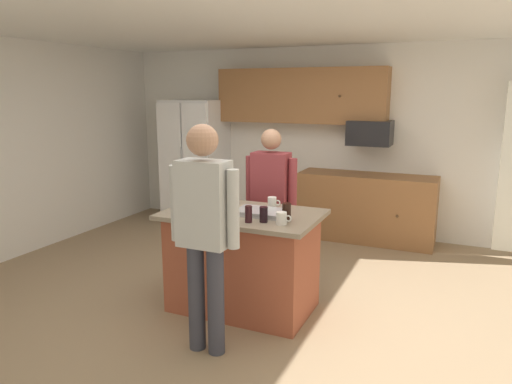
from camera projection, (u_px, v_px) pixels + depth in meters
floor at (249, 303)px, 4.55m from camera, size 7.04×7.04×0.00m
ceiling at (248, 17)px, 4.02m from camera, size 7.04×7.04×0.00m
back_wall at (331, 140)px, 6.79m from camera, size 6.40×0.10×2.60m
side_wall_left at (0, 151)px, 5.55m from camera, size 0.10×5.60×2.60m
cabinet_run_upper at (301, 96)px, 6.64m from camera, size 2.40×0.38×0.75m
cabinet_run_lower at (366, 207)px, 6.44m from camera, size 1.80×0.63×0.90m
refrigerator at (195, 162)px, 7.28m from camera, size 0.85×0.76×1.86m
microwave_over_range at (370, 133)px, 6.25m from camera, size 0.56×0.40×0.32m
kitchen_island at (243, 260)px, 4.37m from camera, size 1.39×0.88×0.92m
person_guest_right at (204, 224)px, 3.53m from camera, size 0.57×0.23×1.76m
person_host_foreground at (271, 195)px, 5.00m from camera, size 0.57×0.22×1.61m
mug_ceramic_white at (272, 203)px, 4.40m from camera, size 0.12×0.08×0.11m
glass_stout_tall at (287, 212)px, 3.98m from camera, size 0.07×0.07×0.15m
glass_short_whisky at (249, 214)px, 3.94m from camera, size 0.06×0.06×0.14m
mug_blue_stoneware at (282, 218)px, 3.88m from camera, size 0.13×0.09×0.10m
glass_pilsner at (264, 215)px, 3.95m from camera, size 0.07×0.07×0.13m
glass_dark_ale at (219, 197)px, 4.59m from camera, size 0.07×0.07×0.13m
tumbler_amber at (208, 208)px, 4.16m from camera, size 0.07×0.07×0.13m
serving_tray at (261, 212)px, 4.20m from camera, size 0.44×0.30×0.04m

